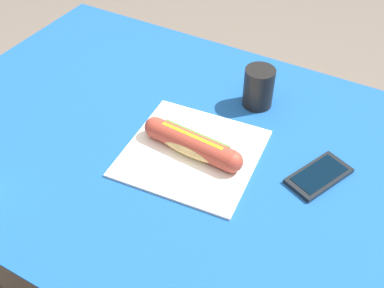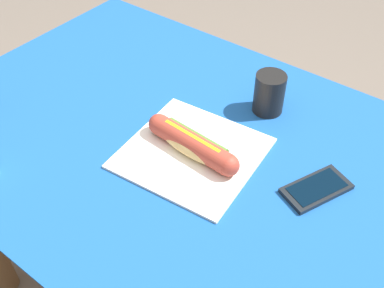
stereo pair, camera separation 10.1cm
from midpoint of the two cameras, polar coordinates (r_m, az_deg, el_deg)
name	(u,v)px [view 2 (the right image)]	position (r m, az deg, el deg)	size (l,w,h in m)	color
dining_table	(179,177)	(1.15, 0.96, -4.21)	(1.24, 0.86, 0.73)	brown
paper_wrapper	(192,153)	(1.03, 2.81, -1.23)	(0.28, 0.28, 0.01)	white
hot_dog	(192,144)	(1.01, 2.89, -0.12)	(0.25, 0.07, 0.05)	#DBB26B
cell_phone	(316,189)	(1.00, 17.87, -5.38)	(0.12, 0.16, 0.01)	black
drinking_cup	(269,93)	(1.14, 12.00, 6.00)	(0.07, 0.07, 0.10)	black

